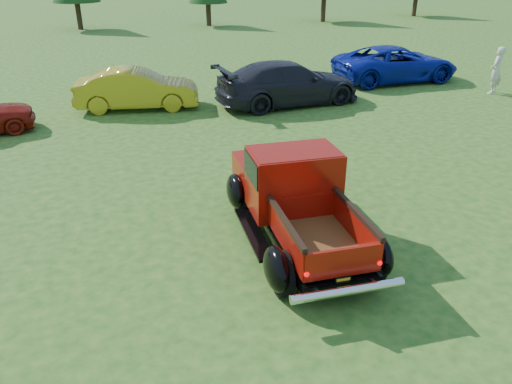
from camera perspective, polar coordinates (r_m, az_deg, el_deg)
The scene contains 6 objects.
ground at distance 9.46m, azimuth 2.81°, elevation -5.08°, with size 120.00×120.00×0.00m, color #204E16.
pickup_truck at distance 9.26m, azimuth 4.23°, elevation -0.29°, with size 2.37×4.59×1.66m.
show_car_yellow at distance 17.69m, azimuth -13.44°, elevation 11.37°, with size 1.43×4.09×1.35m, color #B09917.
show_car_grey at distance 17.80m, azimuth 3.71°, elevation 12.32°, with size 2.08×5.11×1.48m, color black.
show_car_blue at distance 21.97m, azimuth 15.68°, elevation 13.93°, with size 2.37×5.14×1.43m, color navy.
spectator at distance 21.20m, azimuth 25.75°, elevation 12.40°, with size 0.63×0.41×1.73m, color beige.
Camera 1 is at (-3.04, -7.55, 4.82)m, focal length 35.00 mm.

